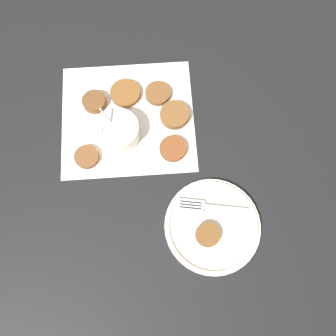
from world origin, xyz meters
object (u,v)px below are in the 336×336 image
object	(u,v)px
serving_plate	(212,226)
fork	(205,207)
fritter_on_plate	(208,235)
sauce_bowl	(118,131)

from	to	relation	value
serving_plate	fork	distance (m)	0.05
fritter_on_plate	fork	world-z (taller)	fritter_on_plate
fork	fritter_on_plate	bearing A→B (deg)	81.28
sauce_bowl	fritter_on_plate	distance (m)	0.35
sauce_bowl	fork	bearing A→B (deg)	125.28
serving_plate	fritter_on_plate	world-z (taller)	fritter_on_plate
sauce_bowl	serving_plate	size ratio (longest dim) A/B	0.50
sauce_bowl	fritter_on_plate	xyz separation A→B (m)	(-0.16, 0.31, 0.00)
fork	sauce_bowl	bearing A→B (deg)	-54.72
sauce_bowl	fork	world-z (taller)	sauce_bowl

